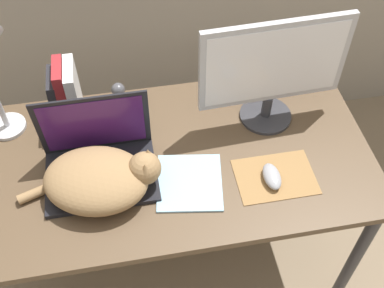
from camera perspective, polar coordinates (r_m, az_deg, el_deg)
name	(u,v)px	position (r m, az deg, el deg)	size (l,w,h in m)	color
desk	(176,170)	(1.72, -1.95, -3.14)	(1.36, 0.72, 0.75)	brown
laptop	(99,161)	(1.61, -10.93, -1.94)	(0.36, 0.26, 0.27)	black
cat	(100,179)	(1.54, -10.82, -4.09)	(0.47, 0.34, 0.15)	#99754C
external_monitor	(273,70)	(1.65, 9.59, 8.68)	(0.51, 0.19, 0.42)	#333338
mousepad	(275,177)	(1.63, 9.82, -3.84)	(0.26, 0.19, 0.00)	olive
computer_mouse	(272,176)	(1.60, 9.45, -3.81)	(0.06, 0.11, 0.04)	#99999E
book_row	(66,96)	(1.75, -14.73, 5.52)	(0.11, 0.15, 0.26)	#232328
notepad	(189,182)	(1.59, -0.30, -4.57)	(0.25, 0.26, 0.01)	#99C6E0
webcam	(118,90)	(1.84, -8.74, 6.33)	(0.05, 0.05, 0.08)	#232328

